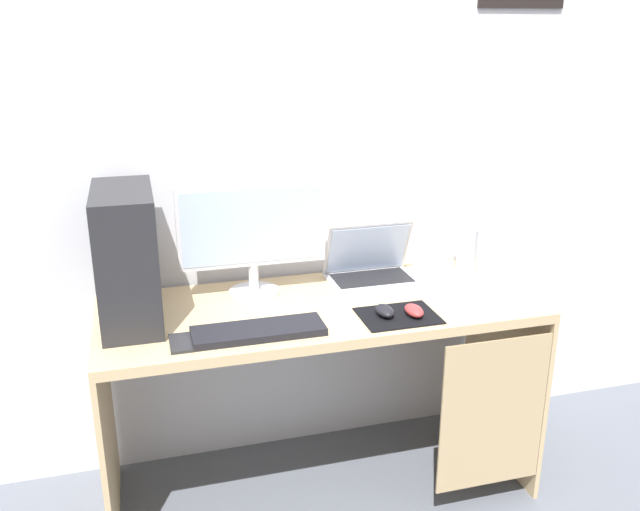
# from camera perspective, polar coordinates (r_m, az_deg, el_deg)

# --- Properties ---
(ground_plane) EXTENTS (8.00, 8.00, 0.00)m
(ground_plane) POSITION_cam_1_polar(r_m,az_deg,el_deg) (2.76, 0.00, -18.69)
(ground_plane) COLOR slate
(wall_back) EXTENTS (4.00, 0.05, 2.60)m
(wall_back) POSITION_cam_1_polar(r_m,az_deg,el_deg) (2.55, -2.05, 10.28)
(wall_back) COLOR silver
(wall_back) RESTS_ON ground_plane
(desk) EXTENTS (1.53, 0.61, 0.76)m
(desk) POSITION_cam_1_polar(r_m,az_deg,el_deg) (2.43, 0.53, -7.39)
(desk) COLOR tan
(desk) RESTS_ON ground_plane
(pc_tower) EXTENTS (0.19, 0.40, 0.44)m
(pc_tower) POSITION_cam_1_polar(r_m,az_deg,el_deg) (2.26, -15.98, -0.08)
(pc_tower) COLOR #232326
(pc_tower) RESTS_ON desk
(monitor) EXTENTS (0.53, 0.18, 0.41)m
(monitor) POSITION_cam_1_polar(r_m,az_deg,el_deg) (2.40, -5.71, 1.72)
(monitor) COLOR silver
(monitor) RESTS_ON desk
(laptop) EXTENTS (0.33, 0.24, 0.23)m
(laptop) POSITION_cam_1_polar(r_m,az_deg,el_deg) (2.58, 4.35, -1.15)
(laptop) COLOR silver
(laptop) RESTS_ON desk
(speaker) EXTENTS (0.08, 0.08, 0.16)m
(speaker) POSITION_cam_1_polar(r_m,az_deg,el_deg) (2.76, 12.27, 0.58)
(speaker) COLOR #B7BCC6
(speaker) RESTS_ON desk
(keyboard) EXTENTS (0.42, 0.14, 0.02)m
(keyboard) POSITION_cam_1_polar(r_m,az_deg,el_deg) (2.15, -5.23, -6.36)
(keyboard) COLOR black
(keyboard) RESTS_ON desk
(mousepad) EXTENTS (0.26, 0.20, 0.00)m
(mousepad) POSITION_cam_1_polar(r_m,az_deg,el_deg) (2.29, 6.63, -5.08)
(mousepad) COLOR black
(mousepad) RESTS_ON desk
(mouse_left) EXTENTS (0.06, 0.10, 0.03)m
(mouse_left) POSITION_cam_1_polar(r_m,az_deg,el_deg) (2.27, 5.49, -4.67)
(mouse_left) COLOR black
(mouse_left) RESTS_ON mousepad
(mouse_right) EXTENTS (0.06, 0.10, 0.03)m
(mouse_right) POSITION_cam_1_polar(r_m,az_deg,el_deg) (2.29, 7.95, -4.63)
(mouse_right) COLOR #B23333
(mouse_right) RESTS_ON mousepad
(cell_phone) EXTENTS (0.07, 0.13, 0.01)m
(cell_phone) POSITION_cam_1_polar(r_m,az_deg,el_deg) (2.13, -11.66, -7.25)
(cell_phone) COLOR #232326
(cell_phone) RESTS_ON desk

